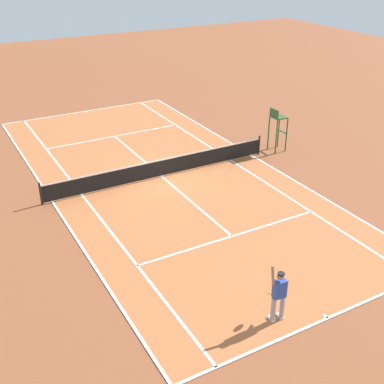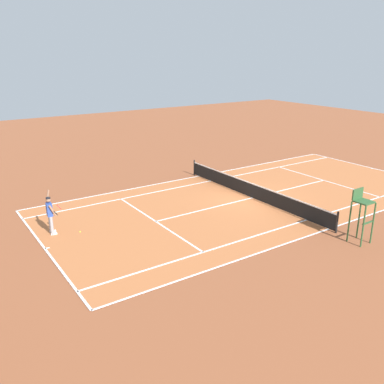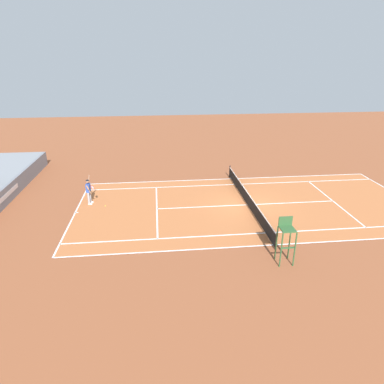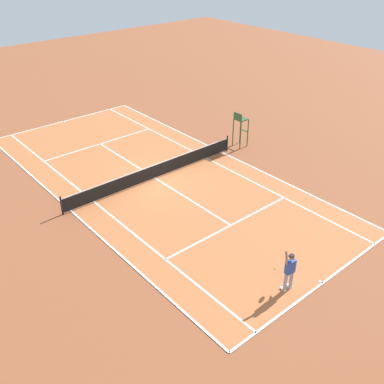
% 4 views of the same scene
% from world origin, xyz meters
% --- Properties ---
extents(ground_plane, '(80.00, 80.00, 0.00)m').
position_xyz_m(ground_plane, '(0.00, 0.00, 0.00)').
color(ground_plane, brown).
extents(court, '(11.08, 23.88, 0.03)m').
position_xyz_m(court, '(0.00, 0.00, 0.01)').
color(court, '#B76638').
rests_on(court, ground).
extents(net, '(11.98, 0.10, 1.07)m').
position_xyz_m(net, '(0.00, 0.00, 0.52)').
color(net, black).
rests_on(net, ground).
extents(tennis_player, '(0.80, 0.62, 2.08)m').
position_xyz_m(tennis_player, '(1.44, 11.14, 0.99)').
color(tennis_player, '#9E9EA3').
rests_on(tennis_player, ground).
extents(tennis_ball, '(0.07, 0.07, 0.07)m').
position_xyz_m(tennis_ball, '(0.86, 10.01, 0.03)').
color(tennis_ball, '#D1E533').
rests_on(tennis_ball, ground).
extents(umpire_chair, '(0.77, 0.77, 2.44)m').
position_xyz_m(umpire_chair, '(-7.09, 0.00, 1.56)').
color(umpire_chair, '#2D562D').
rests_on(umpire_chair, ground).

